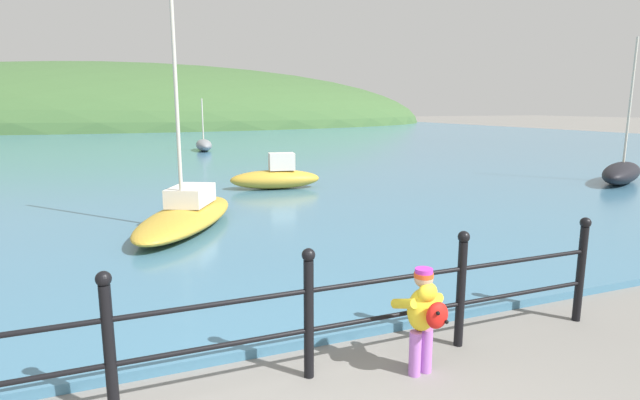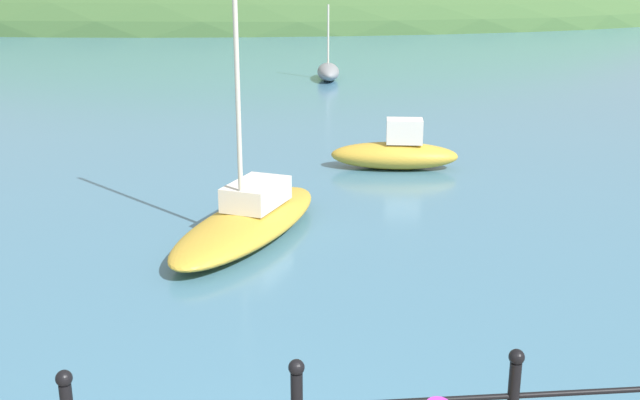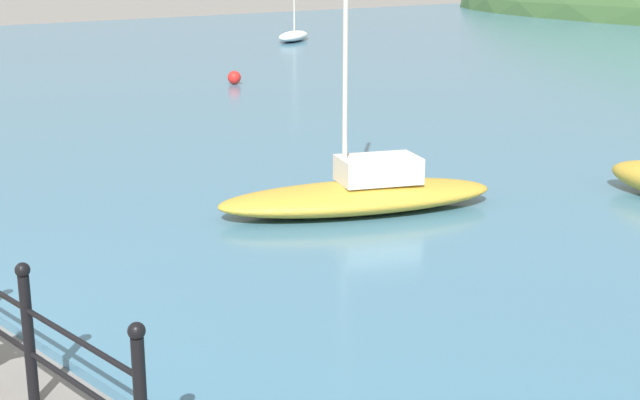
# 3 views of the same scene
# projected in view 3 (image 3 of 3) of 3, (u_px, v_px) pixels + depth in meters

# --- Properties ---
(boat_nearest_quay) EXTENTS (2.90, 4.10, 4.75)m
(boat_nearest_quay) POSITION_uv_depth(u_px,v_px,m) (360.00, 192.00, 12.39)
(boat_nearest_quay) COLOR gold
(boat_nearest_quay) RESTS_ON water
(boat_red_dinghy) EXTENTS (2.84, 3.43, 4.22)m
(boat_red_dinghy) POSITION_uv_depth(u_px,v_px,m) (293.00, 35.00, 39.42)
(boat_red_dinghy) COLOR silver
(boat_red_dinghy) RESTS_ON water
(mooring_buoy) EXTENTS (0.38, 0.38, 0.38)m
(mooring_buoy) POSITION_uv_depth(u_px,v_px,m) (234.00, 77.00, 25.39)
(mooring_buoy) COLOR red
(mooring_buoy) RESTS_ON water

